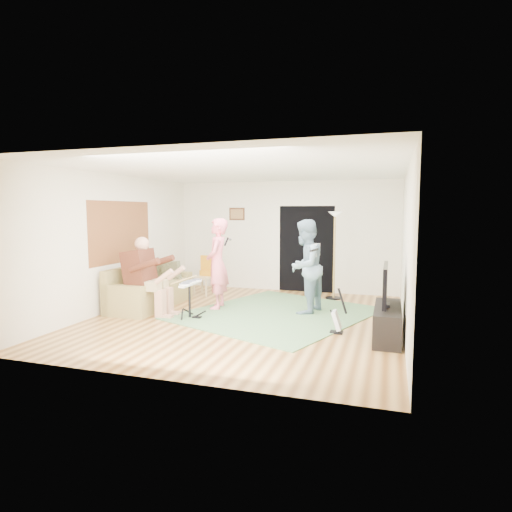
{
  "coord_description": "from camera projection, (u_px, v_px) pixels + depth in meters",
  "views": [
    {
      "loc": [
        2.51,
        -7.28,
        1.97
      ],
      "look_at": [
        0.11,
        0.3,
        1.14
      ],
      "focal_mm": 30.0,
      "sensor_mm": 36.0,
      "label": 1
    }
  ],
  "objects": [
    {
      "name": "ceiling",
      "position": [
        245.0,
        170.0,
        7.58
      ],
      "size": [
        6.0,
        6.0,
        0.0
      ],
      "primitive_type": "plane",
      "rotation": [
        3.14,
        0.0,
        0.0
      ],
      "color": "white",
      "rests_on": "walls"
    },
    {
      "name": "area_rug",
      "position": [
        277.0,
        313.0,
        8.25
      ],
      "size": [
        4.08,
        4.34,
        0.02
      ],
      "primitive_type": "cube",
      "rotation": [
        0.0,
        0.0,
        -0.37
      ],
      "color": "#4D7748",
      "rests_on": "floor"
    },
    {
      "name": "singer",
      "position": [
        217.0,
        264.0,
        8.62
      ],
      "size": [
        0.56,
        0.74,
        1.83
      ],
      "primitive_type": "imported",
      "rotation": [
        0.0,
        0.0,
        -1.37
      ],
      "color": "#FF6E82",
      "rests_on": "floor"
    },
    {
      "name": "tv_cabinet",
      "position": [
        387.0,
        322.0,
        6.64
      ],
      "size": [
        0.4,
        1.4,
        0.5
      ],
      "primitive_type": "cube",
      "color": "black",
      "rests_on": "floor"
    },
    {
      "name": "torchiere_lamp",
      "position": [
        335.0,
        239.0,
        9.53
      ],
      "size": [
        0.35,
        0.35,
        1.96
      ],
      "color": "black",
      "rests_on": "floor"
    },
    {
      "name": "doorway",
      "position": [
        306.0,
        249.0,
        10.42
      ],
      "size": [
        2.1,
        0.0,
        2.1
      ],
      "primitive_type": "plane",
      "rotation": [
        1.57,
        0.0,
        0.0
      ],
      "color": "black",
      "rests_on": "walls"
    },
    {
      "name": "television",
      "position": [
        385.0,
        284.0,
        6.59
      ],
      "size": [
        0.06,
        1.14,
        0.6
      ],
      "primitive_type": "cube",
      "color": "black",
      "rests_on": "tv_cabinet"
    },
    {
      "name": "guitarist",
      "position": [
        305.0,
        267.0,
        8.24
      ],
      "size": [
        0.89,
        1.03,
        1.81
      ],
      "primitive_type": "imported",
      "rotation": [
        0.0,
        0.0,
        -1.83
      ],
      "color": "#6E8CA1",
      "rests_on": "floor"
    },
    {
      "name": "window_blinds",
      "position": [
        121.0,
        232.0,
        8.71
      ],
      "size": [
        0.0,
        2.05,
        2.05
      ],
      "primitive_type": "plane",
      "rotation": [
        1.57,
        0.0,
        1.57
      ],
      "color": "brown",
      "rests_on": "walls"
    },
    {
      "name": "drum_kit",
      "position": [
        190.0,
        302.0,
        7.89
      ],
      "size": [
        0.38,
        0.68,
        0.7
      ],
      "color": "black",
      "rests_on": "floor"
    },
    {
      "name": "sofa",
      "position": [
        147.0,
        293.0,
        8.9
      ],
      "size": [
        0.87,
        2.12,
        0.86
      ],
      "color": "olive",
      "rests_on": "floor"
    },
    {
      "name": "drummer",
      "position": [
        149.0,
        285.0,
        8.12
      ],
      "size": [
        0.97,
        0.54,
        1.49
      ],
      "color": "#4F2416",
      "rests_on": "sofa"
    },
    {
      "name": "walls",
      "position": [
        245.0,
        246.0,
        7.72
      ],
      "size": [
        5.5,
        6.0,
        2.7
      ],
      "primitive_type": null,
      "color": "beige",
      "rests_on": "floor"
    },
    {
      "name": "guitar_spare",
      "position": [
        337.0,
        320.0,
        6.92
      ],
      "size": [
        0.27,
        0.24,
        0.74
      ],
      "color": "black",
      "rests_on": "floor"
    },
    {
      "name": "guitar_held",
      "position": [
        316.0,
        250.0,
        8.15
      ],
      "size": [
        0.17,
        0.61,
        0.26
      ],
      "primitive_type": null,
      "rotation": [
        0.0,
        0.0,
        -0.09
      ],
      "color": "white",
      "rests_on": "guitarist"
    },
    {
      "name": "floor",
      "position": [
        245.0,
        319.0,
        7.86
      ],
      "size": [
        6.0,
        6.0,
        0.0
      ],
      "primitive_type": "plane",
      "color": "brown",
      "rests_on": "ground"
    },
    {
      "name": "microphone",
      "position": [
        226.0,
        242.0,
        8.52
      ],
      "size": [
        0.06,
        0.06,
        0.24
      ],
      "primitive_type": null,
      "color": "black",
      "rests_on": "singer"
    },
    {
      "name": "picture_frame",
      "position": [
        237.0,
        214.0,
        10.87
      ],
      "size": [
        0.42,
        0.03,
        0.32
      ],
      "primitive_type": "cube",
      "color": "#3F2314",
      "rests_on": "walls"
    },
    {
      "name": "dining_chair",
      "position": [
        205.0,
        281.0,
        10.09
      ],
      "size": [
        0.44,
        0.46,
        0.92
      ],
      "rotation": [
        0.0,
        0.0,
        -0.15
      ],
      "color": "tan",
      "rests_on": "floor"
    }
  ]
}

